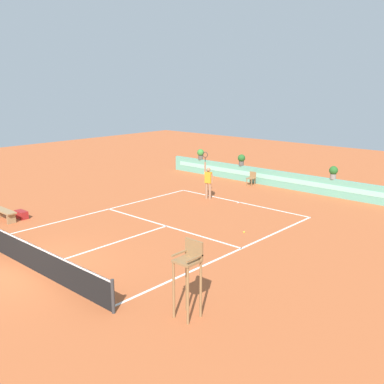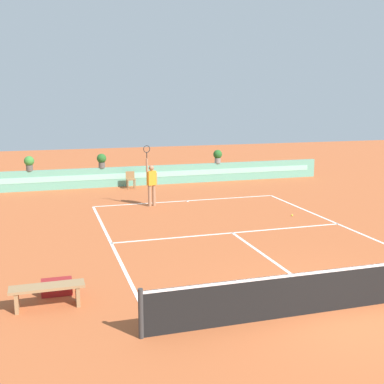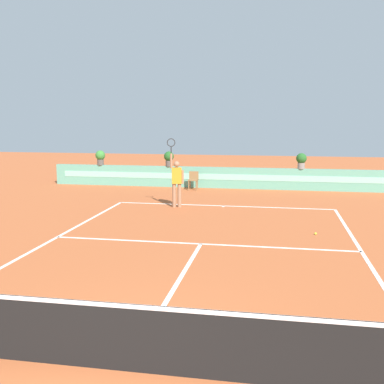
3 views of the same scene
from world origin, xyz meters
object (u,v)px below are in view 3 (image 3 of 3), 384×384
(ball_kid_chair, at_px, (193,180))
(potted_plant_right, at_px, (301,160))
(potted_plant_left, at_px, (169,158))
(tennis_player, at_px, (177,180))
(tennis_ball_near_baseline, at_px, (316,234))
(potted_plant_far_left, at_px, (100,157))

(ball_kid_chair, height_order, potted_plant_right, potted_plant_right)
(potted_plant_left, height_order, potted_plant_right, same)
(tennis_player, bearing_deg, potted_plant_left, 106.12)
(potted_plant_right, bearing_deg, ball_kid_chair, -171.55)
(tennis_player, distance_m, potted_plant_right, 6.98)
(tennis_ball_near_baseline, bearing_deg, ball_kid_chair, 122.75)
(ball_kid_chair, bearing_deg, tennis_player, -88.26)
(tennis_player, relative_size, potted_plant_left, 3.57)
(potted_plant_right, xyz_separation_m, potted_plant_far_left, (-9.75, 0.00, 0.00))
(potted_plant_left, bearing_deg, potted_plant_far_left, 180.00)
(potted_plant_far_left, bearing_deg, tennis_ball_near_baseline, -40.76)
(tennis_ball_near_baseline, height_order, potted_plant_far_left, potted_plant_far_left)
(potted_plant_right, relative_size, potted_plant_far_left, 1.00)
(tennis_player, xyz_separation_m, potted_plant_left, (-1.46, 5.06, 0.36))
(tennis_ball_near_baseline, relative_size, potted_plant_left, 0.09)
(tennis_ball_near_baseline, bearing_deg, potted_plant_far_left, 139.24)
(tennis_player, bearing_deg, potted_plant_right, 46.58)
(ball_kid_chair, distance_m, potted_plant_left, 1.78)
(potted_plant_left, bearing_deg, tennis_player, -73.88)
(potted_plant_left, xyz_separation_m, potted_plant_right, (6.26, 0.00, 0.00))
(tennis_ball_near_baseline, distance_m, potted_plant_right, 8.54)
(ball_kid_chair, relative_size, potted_plant_far_left, 1.17)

